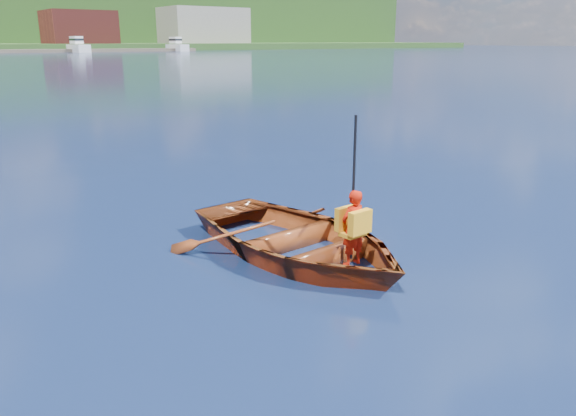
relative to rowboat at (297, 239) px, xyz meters
The scene contains 3 objects.
ground 1.18m from the rowboat, 27.86° to the left, with size 600.00×600.00×0.00m.
rowboat is the anchor object (origin of this frame).
child_paddler 0.99m from the rowboat, 76.03° to the right, with size 0.38×0.36×1.89m.
Camera 1 is at (-5.40, -6.37, 2.86)m, focal length 35.00 mm.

